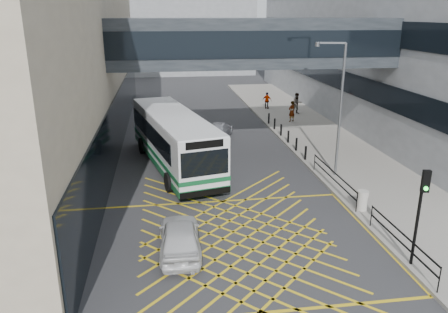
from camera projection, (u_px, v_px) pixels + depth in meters
name	position (u px, v px, depth m)	size (l,w,h in m)	color
ground	(238.00, 244.00, 18.38)	(120.00, 120.00, 0.00)	#333335
building_right	(445.00, 5.00, 41.11)	(24.09, 44.00, 20.00)	gray
building_far	(163.00, 15.00, 71.74)	(28.00, 16.00, 18.00)	gray
skybridge	(253.00, 43.00, 27.74)	(20.00, 4.10, 3.00)	#2A2F35
pavement	(319.00, 138.00, 33.69)	(6.00, 54.00, 0.16)	gray
box_junction	(238.00, 244.00, 18.38)	(12.00, 9.00, 0.01)	gold
bus	(173.00, 138.00, 27.33)	(5.45, 12.43, 3.40)	white
car_white	(180.00, 236.00, 17.60)	(1.81, 4.43, 1.41)	silver
car_dark	(187.00, 134.00, 32.45)	(1.91, 4.88, 1.53)	black
car_silver	(219.00, 129.00, 34.10)	(1.74, 4.12, 1.28)	#929399
traffic_light	(421.00, 204.00, 15.78)	(0.30, 0.46, 3.87)	black
street_lamp	(338.00, 102.00, 24.51)	(1.73, 0.58, 7.64)	slate
litter_bin	(362.00, 200.00, 21.14)	(0.56, 0.56, 0.96)	#ADA89E
kerb_railings	(359.00, 200.00, 20.62)	(0.05, 12.54, 1.00)	black
bollards	(285.00, 133.00, 33.15)	(0.14, 10.14, 0.90)	black
pedestrian_a	(292.00, 111.00, 38.40)	(0.72, 0.52, 1.82)	gray
pedestrian_b	(297.00, 103.00, 41.41)	(0.96, 0.56, 1.97)	gray
pedestrian_c	(267.00, 101.00, 43.70)	(0.96, 0.46, 1.63)	gray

